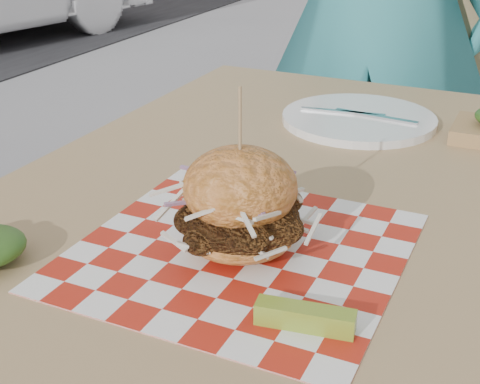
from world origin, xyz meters
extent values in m
cube|color=tan|center=(0.32, -0.31, 0.73)|extent=(0.80, 1.20, 0.04)
cylinder|color=#333338|center=(-0.02, 0.23, 0.35)|extent=(0.05, 0.05, 0.71)
cube|color=tan|center=(0.32, 0.51, 0.45)|extent=(0.49, 0.49, 0.04)
cube|color=tan|center=(0.28, 0.71, 0.70)|extent=(0.42, 0.12, 0.50)
cylinder|color=#333338|center=(0.17, 0.30, 0.21)|extent=(0.03, 0.03, 0.43)
cylinder|color=#333338|center=(0.53, 0.37, 0.21)|extent=(0.03, 0.03, 0.43)
cylinder|color=#333338|center=(0.10, 0.66, 0.21)|extent=(0.03, 0.03, 0.43)
cylinder|color=#333338|center=(0.46, 0.73, 0.21)|extent=(0.03, 0.03, 0.43)
cube|color=#B62112|center=(0.32, -0.48, 0.75)|extent=(0.36, 0.36, 0.00)
ellipsoid|color=#CD7A39|center=(0.32, -0.48, 0.77)|extent=(0.13, 0.13, 0.04)
ellipsoid|color=brown|center=(0.32, -0.48, 0.79)|extent=(0.14, 0.13, 0.07)
ellipsoid|color=#CD7A39|center=(0.32, -0.48, 0.83)|extent=(0.13, 0.13, 0.09)
cylinder|color=tan|center=(0.32, -0.48, 0.90)|extent=(0.00, 0.00, 0.10)
cube|color=#8EA730|center=(0.43, -0.59, 0.76)|extent=(0.10, 0.04, 0.02)
cylinder|color=white|center=(0.32, 0.02, 0.76)|extent=(0.27, 0.27, 0.01)
cube|color=silver|center=(0.29, 0.02, 0.77)|extent=(0.15, 0.03, 0.00)
cube|color=silver|center=(0.35, 0.02, 0.77)|extent=(0.15, 0.03, 0.00)
camera|label=1|loc=(0.60, -1.09, 1.13)|focal=50.00mm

